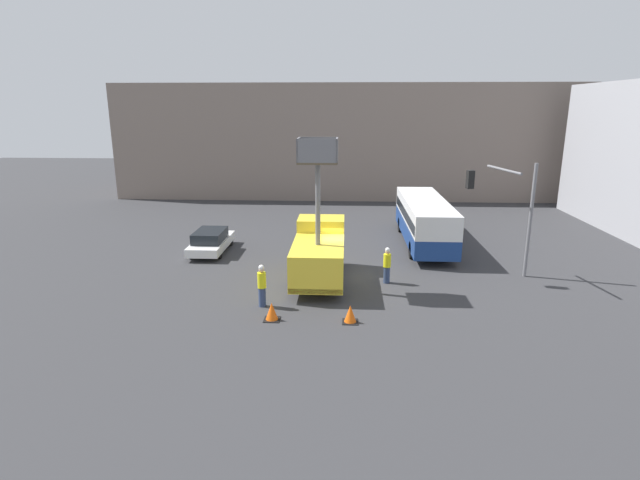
{
  "coord_description": "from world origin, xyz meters",
  "views": [
    {
      "loc": [
        -0.03,
        -25.0,
        8.63
      ],
      "look_at": [
        -1.33,
        0.03,
        1.92
      ],
      "focal_mm": 28.0,
      "sensor_mm": 36.0,
      "label": 1
    }
  ],
  "objects_px": {
    "parked_car_curbside": "(211,241)",
    "traffic_light_pole": "(509,202)",
    "city_bus": "(424,218)",
    "road_worker_near_truck": "(262,285)",
    "traffic_cone_mid_road": "(350,314)",
    "road_worker_directing": "(387,265)",
    "traffic_cone_near_truck": "(272,312)",
    "utility_truck": "(319,251)"
  },
  "relations": [
    {
      "from": "city_bus",
      "to": "utility_truck",
      "type": "bearing_deg",
      "value": 131.99
    },
    {
      "from": "road_worker_near_truck",
      "to": "traffic_cone_near_truck",
      "type": "bearing_deg",
      "value": 101.62
    },
    {
      "from": "road_worker_near_truck",
      "to": "traffic_cone_mid_road",
      "type": "height_order",
      "value": "road_worker_near_truck"
    },
    {
      "from": "city_bus",
      "to": "traffic_light_pole",
      "type": "xyz_separation_m",
      "value": [
        3.15,
        -6.39,
        2.3
      ]
    },
    {
      "from": "city_bus",
      "to": "traffic_cone_near_truck",
      "type": "xyz_separation_m",
      "value": [
        -8.08,
        -12.36,
        -1.36
      ]
    },
    {
      "from": "city_bus",
      "to": "traffic_cone_near_truck",
      "type": "bearing_deg",
      "value": 139.89
    },
    {
      "from": "traffic_cone_near_truck",
      "to": "parked_car_curbside",
      "type": "distance_m",
      "value": 11.09
    },
    {
      "from": "road_worker_directing",
      "to": "city_bus",
      "type": "bearing_deg",
      "value": 49.84
    },
    {
      "from": "traffic_cone_near_truck",
      "to": "traffic_cone_mid_road",
      "type": "height_order",
      "value": "traffic_cone_near_truck"
    },
    {
      "from": "road_worker_directing",
      "to": "traffic_cone_mid_road",
      "type": "distance_m",
      "value": 5.26
    },
    {
      "from": "traffic_cone_mid_road",
      "to": "parked_car_curbside",
      "type": "distance_m",
      "value": 12.99
    },
    {
      "from": "road_worker_near_truck",
      "to": "traffic_cone_near_truck",
      "type": "relative_size",
      "value": 2.53
    },
    {
      "from": "traffic_light_pole",
      "to": "road_worker_near_truck",
      "type": "xyz_separation_m",
      "value": [
        -11.87,
        -4.54,
        -3.04
      ]
    },
    {
      "from": "road_worker_directing",
      "to": "parked_car_curbside",
      "type": "bearing_deg",
      "value": 135.31
    },
    {
      "from": "city_bus",
      "to": "traffic_light_pole",
      "type": "relative_size",
      "value": 1.77
    },
    {
      "from": "utility_truck",
      "to": "city_bus",
      "type": "bearing_deg",
      "value": 48.93
    },
    {
      "from": "utility_truck",
      "to": "parked_car_curbside",
      "type": "relative_size",
      "value": 1.54
    },
    {
      "from": "city_bus",
      "to": "traffic_cone_mid_road",
      "type": "relative_size",
      "value": 14.04
    },
    {
      "from": "utility_truck",
      "to": "road_worker_directing",
      "type": "xyz_separation_m",
      "value": [
        3.43,
        -0.24,
        -0.64
      ]
    },
    {
      "from": "traffic_light_pole",
      "to": "road_worker_directing",
      "type": "relative_size",
      "value": 3.2
    },
    {
      "from": "utility_truck",
      "to": "city_bus",
      "type": "relative_size",
      "value": 0.69
    },
    {
      "from": "road_worker_directing",
      "to": "traffic_cone_near_truck",
      "type": "relative_size",
      "value": 2.41
    },
    {
      "from": "traffic_cone_near_truck",
      "to": "road_worker_near_truck",
      "type": "bearing_deg",
      "value": 113.84
    },
    {
      "from": "parked_car_curbside",
      "to": "city_bus",
      "type": "bearing_deg",
      "value": 10.92
    },
    {
      "from": "city_bus",
      "to": "parked_car_curbside",
      "type": "height_order",
      "value": "city_bus"
    },
    {
      "from": "road_worker_near_truck",
      "to": "road_worker_directing",
      "type": "xyz_separation_m",
      "value": [
        5.78,
        3.38,
        -0.05
      ]
    },
    {
      "from": "traffic_cone_mid_road",
      "to": "parked_car_curbside",
      "type": "bearing_deg",
      "value": 130.5
    },
    {
      "from": "road_worker_directing",
      "to": "traffic_cone_mid_road",
      "type": "bearing_deg",
      "value": -129.78
    },
    {
      "from": "traffic_light_pole",
      "to": "parked_car_curbside",
      "type": "height_order",
      "value": "traffic_light_pole"
    },
    {
      "from": "utility_truck",
      "to": "traffic_cone_near_truck",
      "type": "bearing_deg",
      "value": -108.7
    },
    {
      "from": "traffic_light_pole",
      "to": "road_worker_directing",
      "type": "bearing_deg",
      "value": -169.23
    },
    {
      "from": "traffic_cone_mid_road",
      "to": "parked_car_curbside",
      "type": "height_order",
      "value": "parked_car_curbside"
    },
    {
      "from": "city_bus",
      "to": "road_worker_directing",
      "type": "height_order",
      "value": "city_bus"
    },
    {
      "from": "utility_truck",
      "to": "city_bus",
      "type": "height_order",
      "value": "utility_truck"
    },
    {
      "from": "city_bus",
      "to": "road_worker_near_truck",
      "type": "xyz_separation_m",
      "value": [
        -8.72,
        -10.93,
        -0.74
      ]
    },
    {
      "from": "traffic_light_pole",
      "to": "road_worker_directing",
      "type": "distance_m",
      "value": 6.93
    },
    {
      "from": "city_bus",
      "to": "traffic_light_pole",
      "type": "distance_m",
      "value": 7.48
    },
    {
      "from": "road_worker_near_truck",
      "to": "traffic_cone_near_truck",
      "type": "xyz_separation_m",
      "value": [
        0.64,
        -1.44,
        -0.62
      ]
    },
    {
      "from": "parked_car_curbside",
      "to": "utility_truck",
      "type": "bearing_deg",
      "value": -34.65
    },
    {
      "from": "traffic_cone_mid_road",
      "to": "utility_truck",
      "type": "bearing_deg",
      "value": 106.92
    },
    {
      "from": "traffic_light_pole",
      "to": "parked_car_curbside",
      "type": "distance_m",
      "value": 17.16
    },
    {
      "from": "parked_car_curbside",
      "to": "traffic_light_pole",
      "type": "bearing_deg",
      "value": -13.15
    }
  ]
}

